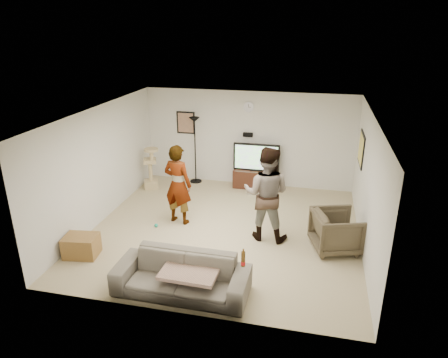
% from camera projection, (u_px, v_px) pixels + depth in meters
% --- Properties ---
extents(floor, '(5.50, 5.50, 0.02)m').
position_uv_depth(floor, '(225.00, 230.00, 8.70)').
color(floor, tan).
rests_on(floor, ground).
extents(ceiling, '(5.50, 5.50, 0.02)m').
position_uv_depth(ceiling, '(225.00, 113.00, 7.80)').
color(ceiling, silver).
rests_on(ceiling, wall_back).
extents(wall_back, '(5.50, 0.04, 2.50)m').
position_uv_depth(wall_back, '(248.00, 139.00, 10.75)').
color(wall_back, silver).
rests_on(wall_back, floor).
extents(wall_front, '(5.50, 0.04, 2.50)m').
position_uv_depth(wall_front, '(182.00, 241.00, 5.75)').
color(wall_front, silver).
rests_on(wall_front, floor).
extents(wall_left, '(0.04, 5.50, 2.50)m').
position_uv_depth(wall_left, '(101.00, 165.00, 8.82)').
color(wall_left, silver).
rests_on(wall_left, floor).
extents(wall_right, '(0.04, 5.50, 2.50)m').
position_uv_depth(wall_right, '(368.00, 186.00, 7.68)').
color(wall_right, silver).
rests_on(wall_right, floor).
extents(wall_clock, '(0.26, 0.04, 0.26)m').
position_uv_depth(wall_clock, '(249.00, 107.00, 10.42)').
color(wall_clock, white).
rests_on(wall_clock, wall_back).
extents(wall_speaker, '(0.25, 0.10, 0.10)m').
position_uv_depth(wall_speaker, '(248.00, 135.00, 10.65)').
color(wall_speaker, black).
rests_on(wall_speaker, wall_back).
extents(picture_back, '(0.42, 0.03, 0.52)m').
position_uv_depth(picture_back, '(186.00, 123.00, 10.96)').
color(picture_back, '#8A6853').
rests_on(picture_back, wall_back).
extents(picture_right, '(0.03, 0.78, 0.62)m').
position_uv_depth(picture_right, '(361.00, 149.00, 9.04)').
color(picture_right, '#E9C95A').
rests_on(picture_right, wall_right).
extents(tv_stand, '(1.17, 0.45, 0.49)m').
position_uv_depth(tv_stand, '(256.00, 179.00, 10.83)').
color(tv_stand, black).
rests_on(tv_stand, floor).
extents(console_box, '(0.40, 0.30, 0.07)m').
position_uv_depth(console_box, '(255.00, 192.00, 10.54)').
color(console_box, '#BABBC2').
rests_on(console_box, floor).
extents(tv, '(1.20, 0.08, 0.71)m').
position_uv_depth(tv, '(256.00, 157.00, 10.62)').
color(tv, black).
rests_on(tv, tv_stand).
extents(tv_screen, '(1.11, 0.01, 0.63)m').
position_uv_depth(tv_screen, '(256.00, 158.00, 10.58)').
color(tv_screen, '#70F44F').
rests_on(tv_screen, tv).
extents(floor_lamp, '(0.32, 0.32, 1.79)m').
position_uv_depth(floor_lamp, '(195.00, 150.00, 10.99)').
color(floor_lamp, black).
rests_on(floor_lamp, floor).
extents(cat_tree, '(0.46, 0.46, 1.10)m').
position_uv_depth(cat_tree, '(150.00, 168.00, 10.70)').
color(cat_tree, tan).
rests_on(cat_tree, floor).
extents(person_left, '(0.72, 0.56, 1.76)m').
position_uv_depth(person_left, '(178.00, 185.00, 8.74)').
color(person_left, gray).
rests_on(person_left, floor).
extents(person_right, '(1.00, 0.81, 1.92)m').
position_uv_depth(person_right, '(266.00, 194.00, 8.06)').
color(person_right, '#31517B').
rests_on(person_right, floor).
extents(sofa, '(2.18, 0.88, 0.64)m').
position_uv_depth(sofa, '(182.00, 275.00, 6.58)').
color(sofa, '#615B50').
rests_on(sofa, floor).
extents(throw_blanket, '(0.92, 0.73, 0.06)m').
position_uv_depth(throw_blanket, '(191.00, 271.00, 6.51)').
color(throw_blanket, tan).
rests_on(throw_blanket, sofa).
extents(beer_bottle, '(0.06, 0.06, 0.25)m').
position_uv_depth(beer_bottle, '(243.00, 259.00, 6.22)').
color(beer_bottle, '#4D310F').
rests_on(beer_bottle, sofa).
extents(armchair, '(1.07, 1.06, 0.78)m').
position_uv_depth(armchair, '(336.00, 231.00, 7.81)').
color(armchair, '#453B2B').
rests_on(armchair, floor).
extents(side_table, '(0.66, 0.53, 0.40)m').
position_uv_depth(side_table, '(81.00, 246.00, 7.67)').
color(side_table, brown).
rests_on(side_table, floor).
extents(toy_ball, '(0.08, 0.08, 0.08)m').
position_uv_depth(toy_ball, '(156.00, 225.00, 8.79)').
color(toy_ball, '#179C7F').
rests_on(toy_ball, floor).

